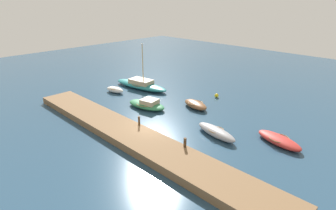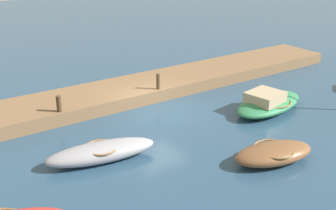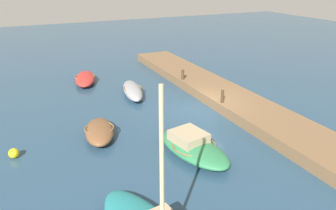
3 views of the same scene
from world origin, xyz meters
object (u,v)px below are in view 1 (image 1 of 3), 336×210
(rowboat_grey, at_px, (216,132))
(motorboat_green, at_px, (147,104))
(sailboat_teal, at_px, (141,84))
(marker_buoy, at_px, (217,95))
(rowboat_brown, at_px, (196,104))
(dinghy_white, at_px, (115,90))
(rowboat_red, at_px, (279,140))
(mooring_post_west, at_px, (139,121))
(mooring_post_mid_west, at_px, (185,143))

(rowboat_grey, bearing_deg, motorboat_green, -169.82)
(sailboat_teal, distance_m, marker_buoy, 9.45)
(rowboat_brown, relative_size, dinghy_white, 1.30)
(rowboat_red, bearing_deg, mooring_post_west, -132.16)
(mooring_post_mid_west, bearing_deg, rowboat_brown, 124.45)
(rowboat_red, height_order, sailboat_teal, sailboat_teal)
(rowboat_brown, relative_size, sailboat_teal, 0.42)
(marker_buoy, bearing_deg, rowboat_red, -28.78)
(sailboat_teal, bearing_deg, mooring_post_west, -49.17)
(dinghy_white, xyz_separation_m, sailboat_teal, (0.91, 3.23, 0.12))
(rowboat_brown, bearing_deg, mooring_post_west, -76.54)
(rowboat_red, bearing_deg, mooring_post_mid_west, -109.90)
(motorboat_green, bearing_deg, mooring_post_mid_west, -35.28)
(rowboat_grey, distance_m, rowboat_red, 4.85)
(rowboat_brown, height_order, dinghy_white, rowboat_brown)
(rowboat_grey, distance_m, mooring_post_west, 6.43)
(rowboat_red, xyz_separation_m, marker_buoy, (-9.61, 5.28, -0.09))
(motorboat_green, relative_size, mooring_post_west, 5.63)
(marker_buoy, bearing_deg, rowboat_grey, -54.90)
(motorboat_green, height_order, rowboat_brown, motorboat_green)
(sailboat_teal, height_order, marker_buoy, sailboat_teal)
(dinghy_white, height_order, sailboat_teal, sailboat_teal)
(sailboat_teal, height_order, mooring_post_mid_west, sailboat_teal)
(rowboat_brown, xyz_separation_m, sailboat_teal, (-8.91, 0.25, 0.12))
(rowboat_grey, relative_size, marker_buoy, 9.04)
(dinghy_white, bearing_deg, motorboat_green, -16.27)
(rowboat_red, bearing_deg, sailboat_teal, -171.00)
(rowboat_red, bearing_deg, rowboat_brown, -173.84)
(motorboat_green, distance_m, sailboat_teal, 6.60)
(rowboat_brown, xyz_separation_m, mooring_post_mid_west, (5.16, -7.53, 0.62))
(motorboat_green, distance_m, mooring_post_west, 5.40)
(rowboat_grey, xyz_separation_m, dinghy_white, (-14.94, 0.62, -0.02))
(mooring_post_west, bearing_deg, sailboat_teal, 139.10)
(rowboat_brown, bearing_deg, rowboat_grey, -22.20)
(motorboat_green, height_order, mooring_post_west, mooring_post_west)
(rowboat_grey, height_order, sailboat_teal, sailboat_teal)
(rowboat_grey, bearing_deg, dinghy_white, -171.69)
(rowboat_grey, height_order, marker_buoy, rowboat_grey)
(rowboat_red, bearing_deg, marker_buoy, 164.84)
(rowboat_brown, relative_size, marker_buoy, 7.20)
(rowboat_brown, xyz_separation_m, marker_buoy, (-0.27, 4.05, -0.12))
(dinghy_white, distance_m, sailboat_teal, 3.36)
(rowboat_red, distance_m, rowboat_brown, 9.42)
(rowboat_grey, height_order, mooring_post_mid_west, mooring_post_mid_west)
(dinghy_white, bearing_deg, mooring_post_west, -36.07)
(mooring_post_mid_west, bearing_deg, rowboat_grey, 90.77)
(mooring_post_mid_west, bearing_deg, mooring_post_west, 180.00)
(sailboat_teal, distance_m, mooring_post_mid_west, 16.09)
(rowboat_brown, distance_m, mooring_post_west, 7.56)
(mooring_post_west, relative_size, marker_buoy, 1.73)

